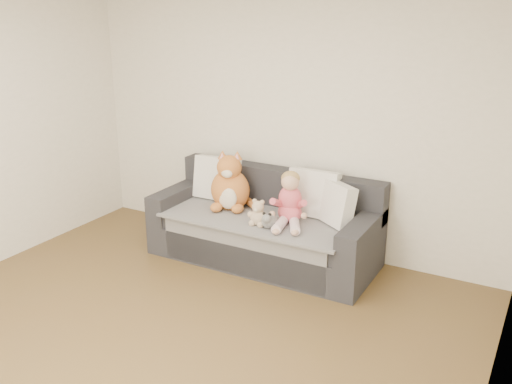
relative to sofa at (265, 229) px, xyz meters
The scene contains 10 objects.
room_shell 1.92m from the sofa, 90.03° to the right, with size 5.00×5.00×5.00m.
sofa is the anchor object (origin of this frame).
cushion_left 0.78m from the sofa, 166.56° to the left, with size 0.49×0.23×0.46m.
cushion_right_back 0.60m from the sofa, 23.62° to the left, with size 0.49×0.23×0.46m.
cushion_right_front 0.78m from the sofa, ahead, with size 0.46×0.40×0.41m.
toddler 0.49m from the sofa, 18.79° to the right, with size 0.36×0.51×0.50m.
plush_cat 0.55m from the sofa, behind, with size 0.49×0.48×0.61m.
teddy_bear 0.41m from the sofa, 74.51° to the right, with size 0.20×0.15×0.26m.
plush_cow 0.44m from the sofa, 57.06° to the right, with size 0.14×0.22×0.17m.
sippy_cup 0.38m from the sofa, 58.14° to the right, with size 0.09×0.07×0.10m.
Camera 1 is at (2.45, -2.54, 2.44)m, focal length 40.00 mm.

